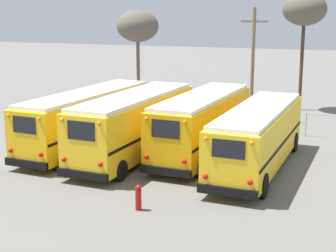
{
  "coord_description": "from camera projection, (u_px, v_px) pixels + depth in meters",
  "views": [
    {
      "loc": [
        9.44,
        -24.75,
        7.61
      ],
      "look_at": [
        0.0,
        -0.15,
        1.66
      ],
      "focal_mm": 55.0,
      "sensor_mm": 36.0,
      "label": 1
    }
  ],
  "objects": [
    {
      "name": "school_bus_1",
      "position": [
        135.0,
        123.0,
        26.98
      ],
      "size": [
        2.97,
        10.5,
        3.33
      ],
      "color": "yellow",
      "rests_on": "ground"
    },
    {
      "name": "bare_tree_0",
      "position": [
        305.0,
        10.0,
        38.49
      ],
      "size": [
        3.29,
        3.29,
        8.91
      ],
      "color": "#473323",
      "rests_on": "ground"
    },
    {
      "name": "fence_line",
      "position": [
        208.0,
        113.0,
        33.77
      ],
      "size": [
        17.77,
        0.06,
        1.42
      ],
      "color": "#939399",
      "rests_on": "ground"
    },
    {
      "name": "ground_plane",
      "position": [
        169.0,
        156.0,
        27.52
      ],
      "size": [
        160.0,
        160.0,
        0.0
      ],
      "primitive_type": "plane",
      "color": "#66635E"
    },
    {
      "name": "fire_hydrant",
      "position": [
        138.0,
        197.0,
        19.92
      ],
      "size": [
        0.24,
        0.24,
        1.03
      ],
      "color": "#B21414",
      "rests_on": "ground"
    },
    {
      "name": "school_bus_3",
      "position": [
        258.0,
        135.0,
        24.92
      ],
      "size": [
        2.84,
        10.61,
        3.05
      ],
      "color": "yellow",
      "rests_on": "ground"
    },
    {
      "name": "school_bus_2",
      "position": [
        202.0,
        123.0,
        27.21
      ],
      "size": [
        2.93,
        9.94,
        3.28
      ],
      "color": "#E5A00C",
      "rests_on": "ground"
    },
    {
      "name": "utility_pole",
      "position": [
        253.0,
        62.0,
        35.14
      ],
      "size": [
        1.8,
        0.24,
        7.8
      ],
      "color": "#75604C",
      "rests_on": "ground"
    },
    {
      "name": "school_bus_0",
      "position": [
        88.0,
        117.0,
        28.82
      ],
      "size": [
        3.02,
        11.03,
        3.19
      ],
      "color": "yellow",
      "rests_on": "ground"
    },
    {
      "name": "bare_tree_1",
      "position": [
        138.0,
        26.0,
        45.91
      ],
      "size": [
        3.76,
        3.76,
        7.63
      ],
      "color": "brown",
      "rests_on": "ground"
    }
  ]
}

